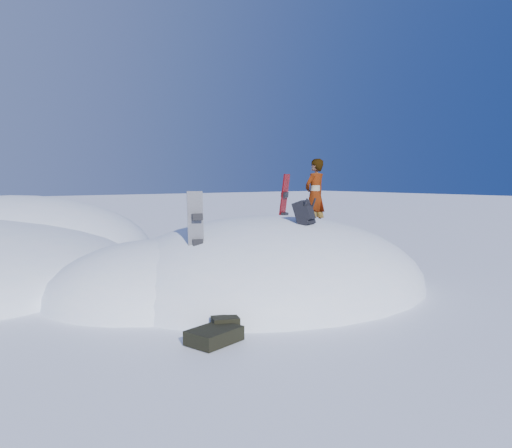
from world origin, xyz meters
TOP-DOWN VIEW (x-y plane):
  - ground at (0.00, 0.00)m, footprint 120.00×120.00m
  - snow_mound at (-0.17, 0.24)m, footprint 8.00×6.00m
  - rock_outcrop at (3.72, 3.01)m, footprint 4.68×4.41m
  - snowboard_red at (0.64, 0.30)m, footprint 0.35×0.32m
  - snowboard_dark at (-2.09, -0.60)m, footprint 0.32×0.27m
  - backpack at (0.07, -1.02)m, footprint 0.45×0.51m
  - gear_pile at (-2.80, -2.36)m, footprint 0.97×0.75m
  - person at (2.21, 0.94)m, footprint 0.71×0.52m

SIDE VIEW (x-z plane):
  - ground at x=0.00m, z-range 0.00..0.00m
  - snow_mound at x=-0.17m, z-range -1.50..1.50m
  - rock_outcrop at x=3.72m, z-range -0.82..0.85m
  - gear_pile at x=-2.80m, z-range 0.00..0.25m
  - snowboard_dark at x=-2.09m, z-range 0.60..2.07m
  - backpack at x=0.07m, z-range 1.33..1.89m
  - snowboard_red at x=0.64m, z-range 0.88..2.39m
  - person at x=2.21m, z-range 0.98..2.76m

